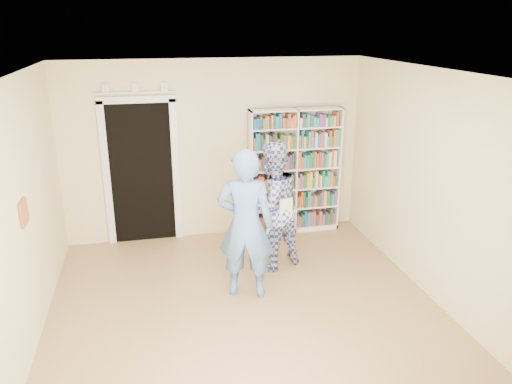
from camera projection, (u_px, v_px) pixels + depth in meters
The scene contains 11 objects.
floor at pixel (249, 318), 5.65m from camera, with size 5.00×5.00×0.00m, color #A47D4F.
ceiling at pixel (248, 75), 4.78m from camera, with size 5.00×5.00×0.00m, color white.
wall_back at pixel (215, 150), 7.52m from camera, with size 4.50×4.50×0.00m, color #F6E7A9.
wall_left at pixel (18, 225), 4.75m from camera, with size 5.00×5.00×0.00m, color #F6E7A9.
wall_right at pixel (442, 192), 5.68m from camera, with size 5.00×5.00×0.00m, color #F6E7A9.
bookshelf at pixel (295, 171), 7.75m from camera, with size 1.43×0.27×1.96m.
doorway at pixel (141, 166), 7.33m from camera, with size 1.10×0.08×2.43m.
wall_art at pixel (24, 212), 4.92m from camera, with size 0.03×0.25×0.25m, color brown.
man_blue at pixel (245, 224), 5.87m from camera, with size 0.67×0.44×1.84m, color #5885C5.
man_plaid at pixel (272, 206), 6.60m from camera, with size 0.85×0.66×1.74m, color #2F3A90.
paper_sheet at pixel (286, 209), 6.38m from camera, with size 0.19×0.01×0.27m, color white.
Camera 1 is at (-1.00, -4.78, 3.18)m, focal length 35.00 mm.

